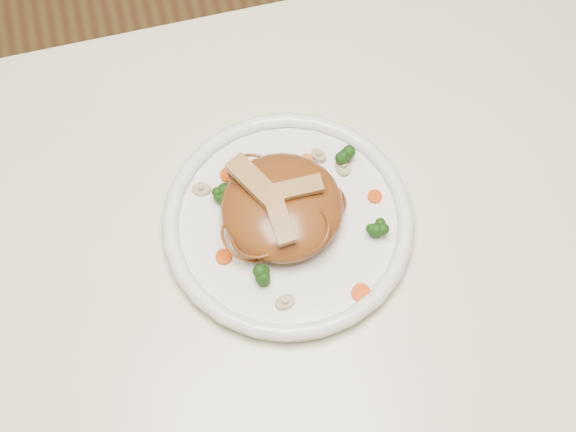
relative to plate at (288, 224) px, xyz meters
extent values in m
plane|color=brown|center=(-0.04, -0.06, -0.76)|extent=(4.00, 4.00, 0.00)
cube|color=silver|center=(-0.04, -0.06, -0.03)|extent=(1.20, 0.80, 0.04)
cylinder|color=brown|center=(0.50, 0.28, -0.40)|extent=(0.06, 0.06, 0.71)
cylinder|color=white|center=(0.00, 0.00, 0.00)|extent=(0.38, 0.38, 0.02)
ellipsoid|color=brown|center=(-0.01, 0.01, 0.03)|extent=(0.16, 0.16, 0.05)
cube|color=#AB8551|center=(0.01, 0.01, 0.06)|extent=(0.06, 0.02, 0.01)
cube|color=#AB8551|center=(-0.03, 0.03, 0.07)|extent=(0.06, 0.08, 0.01)
cube|color=#AB8551|center=(-0.02, -0.02, 0.06)|extent=(0.02, 0.07, 0.01)
cylinder|color=#CD4D07|center=(0.04, 0.07, 0.01)|extent=(0.02, 0.02, 0.00)
cylinder|color=#CD4D07|center=(-0.08, -0.03, 0.01)|extent=(0.02, 0.02, 0.00)
cylinder|color=#CD4D07|center=(0.11, 0.00, 0.01)|extent=(0.02, 0.02, 0.00)
cylinder|color=#CD4D07|center=(-0.05, 0.08, 0.01)|extent=(0.03, 0.03, 0.00)
cylinder|color=#CD4D07|center=(0.06, -0.11, 0.01)|extent=(0.03, 0.03, 0.00)
cylinder|color=beige|center=(-0.03, -0.10, 0.01)|extent=(0.03, 0.03, 0.01)
cylinder|color=beige|center=(0.08, 0.05, 0.01)|extent=(0.03, 0.03, 0.01)
cylinder|color=beige|center=(-0.09, 0.07, 0.01)|extent=(0.03, 0.03, 0.01)
cylinder|color=beige|center=(0.06, 0.08, 0.01)|extent=(0.03, 0.03, 0.01)
camera|label=1|loc=(-0.11, -0.41, 0.89)|focal=50.88mm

